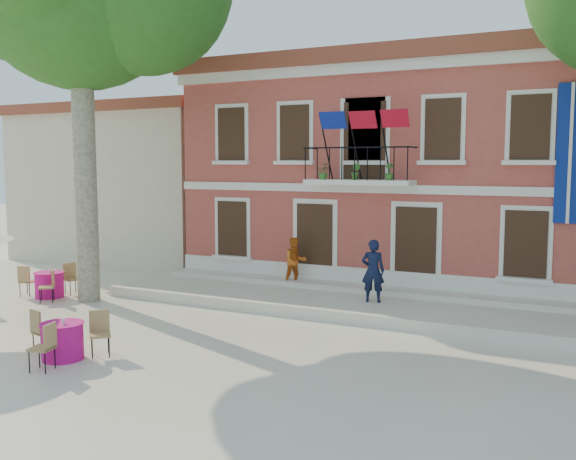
{
  "coord_description": "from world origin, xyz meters",
  "views": [
    {
      "loc": [
        8.53,
        -12.12,
        4.07
      ],
      "look_at": [
        0.7,
        3.5,
        2.23
      ],
      "focal_mm": 40.0,
      "sensor_mm": 36.0,
      "label": 1
    }
  ],
  "objects_px": {
    "pedestrian_navy": "(373,271)",
    "cafe_table_1": "(62,339)",
    "pedestrian_orange": "(295,262)",
    "cafe_table_3": "(49,283)"
  },
  "relations": [
    {
      "from": "pedestrian_navy",
      "to": "pedestrian_orange",
      "type": "height_order",
      "value": "pedestrian_navy"
    },
    {
      "from": "pedestrian_navy",
      "to": "cafe_table_1",
      "type": "relative_size",
      "value": 0.95
    },
    {
      "from": "cafe_table_1",
      "to": "cafe_table_3",
      "type": "distance_m",
      "value": 6.7
    },
    {
      "from": "cafe_table_1",
      "to": "cafe_table_3",
      "type": "height_order",
      "value": "same"
    },
    {
      "from": "pedestrian_orange",
      "to": "cafe_table_3",
      "type": "height_order",
      "value": "pedestrian_orange"
    },
    {
      "from": "pedestrian_navy",
      "to": "pedestrian_orange",
      "type": "distance_m",
      "value": 3.14
    },
    {
      "from": "pedestrian_navy",
      "to": "cafe_table_1",
      "type": "xyz_separation_m",
      "value": [
        -4.38,
        -6.85,
        -0.73
      ]
    },
    {
      "from": "pedestrian_orange",
      "to": "cafe_table_1",
      "type": "height_order",
      "value": "pedestrian_orange"
    },
    {
      "from": "cafe_table_3",
      "to": "pedestrian_orange",
      "type": "bearing_deg",
      "value": 29.12
    },
    {
      "from": "pedestrian_orange",
      "to": "pedestrian_navy",
      "type": "bearing_deg",
      "value": -66.3
    }
  ]
}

